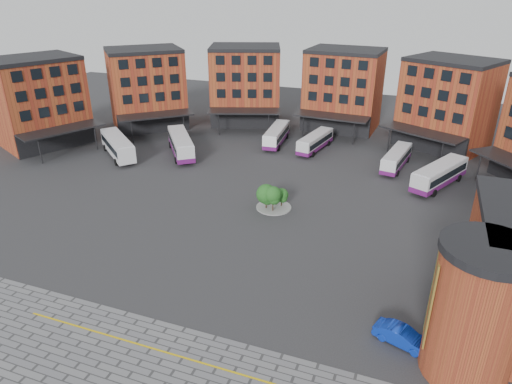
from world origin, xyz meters
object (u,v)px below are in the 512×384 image
(bus_c, at_px, (277,135))
(blue_car, at_px, (402,336))
(bus_a, at_px, (118,145))
(bus_b, at_px, (181,144))
(tree_island, at_px, (271,196))
(bus_d, at_px, (315,142))
(bus_f, at_px, (440,174))
(bus_e, at_px, (396,158))

(bus_c, relative_size, blue_car, 2.38)
(bus_a, xyz_separation_m, bus_b, (9.02, 4.26, -0.15))
(bus_b, height_order, blue_car, bus_b)
(bus_b, relative_size, blue_car, 2.50)
(bus_b, xyz_separation_m, bus_c, (12.82, 10.47, -0.22))
(tree_island, relative_size, bus_b, 0.40)
(bus_d, height_order, bus_f, bus_f)
(tree_island, height_order, bus_a, tree_island)
(bus_f, bearing_deg, tree_island, -116.46)
(bus_b, relative_size, bus_e, 1.11)
(bus_a, distance_m, bus_c, 26.35)
(tree_island, distance_m, bus_e, 23.60)
(tree_island, relative_size, bus_d, 0.44)
(tree_island, xyz_separation_m, bus_e, (13.22, 19.55, -0.32))
(tree_island, bearing_deg, bus_d, 90.16)
(bus_c, xyz_separation_m, bus_f, (26.36, -9.26, 0.14))
(bus_f, height_order, blue_car, bus_f)
(bus_c, height_order, blue_car, bus_c)
(tree_island, height_order, blue_car, tree_island)
(bus_c, xyz_separation_m, bus_e, (20.29, -4.34, -0.09))
(bus_a, bearing_deg, bus_c, -15.42)
(bus_e, relative_size, bus_f, 0.89)
(bus_b, bearing_deg, bus_d, -10.90)
(bus_e, bearing_deg, blue_car, -74.85)
(bus_c, height_order, bus_e, bus_c)
(bus_e, bearing_deg, tree_island, -114.46)
(tree_island, xyz_separation_m, bus_c, (-7.07, 23.89, -0.23))
(bus_e, relative_size, blue_car, 2.26)
(bus_a, xyz_separation_m, blue_car, (45.80, -27.42, -1.22))
(bus_e, xyz_separation_m, bus_f, (6.07, -4.92, 0.23))
(bus_e, height_order, blue_car, bus_e)
(bus_b, relative_size, bus_f, 0.98)
(bus_a, distance_m, bus_f, 48.51)
(blue_car, bearing_deg, bus_e, 23.58)
(tree_island, relative_size, bus_f, 0.39)
(bus_d, bearing_deg, bus_f, -12.62)
(bus_d, height_order, bus_e, bus_d)
(bus_b, height_order, bus_f, bus_b)
(blue_car, bearing_deg, bus_c, 47.66)
(bus_c, distance_m, bus_f, 27.94)
(bus_c, bearing_deg, tree_island, -78.17)
(bus_d, distance_m, bus_e, 13.73)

